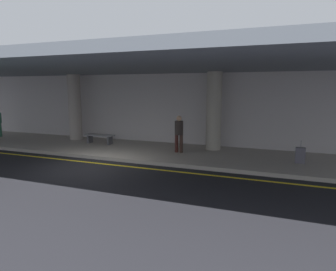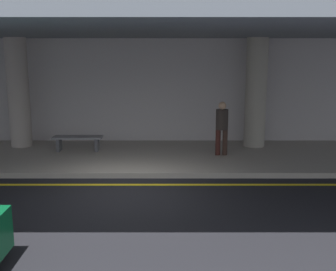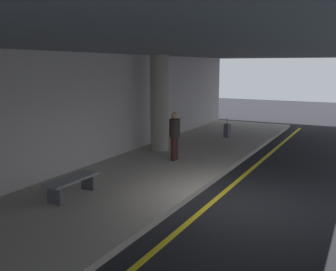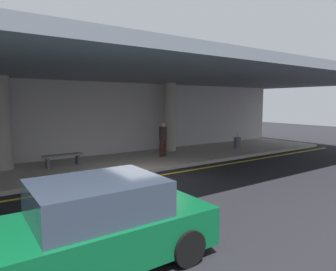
{
  "view_description": "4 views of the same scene",
  "coord_description": "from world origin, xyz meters",
  "px_view_note": "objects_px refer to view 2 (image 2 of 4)",
  "views": [
    {
      "loc": [
        7.17,
        -9.7,
        3.05
      ],
      "look_at": [
        2.64,
        1.85,
        1.1
      ],
      "focal_mm": 32.28,
      "sensor_mm": 36.0,
      "label": 1
    },
    {
      "loc": [
        1.04,
        -9.82,
        3.35
      ],
      "look_at": [
        1.07,
        2.39,
        0.9
      ],
      "focal_mm": 44.94,
      "sensor_mm": 36.0,
      "label": 2
    },
    {
      "loc": [
        -9.19,
        -2.9,
        3.4
      ],
      "look_at": [
        1.54,
        2.67,
        1.23
      ],
      "focal_mm": 41.99,
      "sensor_mm": 36.0,
      "label": 3
    },
    {
      "loc": [
        -5.24,
        -8.9,
        2.79
      ],
      "look_at": [
        2.42,
        2.17,
        1.28
      ],
      "focal_mm": 31.84,
      "sensor_mm": 36.0,
      "label": 4
    }
  ],
  "objects_px": {
    "support_column_left_mid": "(255,93)",
    "bench_metal": "(77,140)",
    "traveler_with_luggage": "(221,125)",
    "support_column_far_left": "(17,93)"
  },
  "relations": [
    {
      "from": "support_column_left_mid",
      "to": "bench_metal",
      "type": "height_order",
      "value": "support_column_left_mid"
    },
    {
      "from": "support_column_left_mid",
      "to": "bench_metal",
      "type": "xyz_separation_m",
      "value": [
        -5.91,
        -0.73,
        -1.47
      ]
    },
    {
      "from": "support_column_left_mid",
      "to": "traveler_with_luggage",
      "type": "xyz_separation_m",
      "value": [
        -1.29,
        -1.29,
        -0.86
      ]
    },
    {
      "from": "traveler_with_luggage",
      "to": "support_column_left_mid",
      "type": "bearing_deg",
      "value": -3.29
    },
    {
      "from": "support_column_left_mid",
      "to": "traveler_with_luggage",
      "type": "distance_m",
      "value": 2.02
    },
    {
      "from": "support_column_far_left",
      "to": "support_column_left_mid",
      "type": "relative_size",
      "value": 1.0
    },
    {
      "from": "traveler_with_luggage",
      "to": "bench_metal",
      "type": "height_order",
      "value": "traveler_with_luggage"
    },
    {
      "from": "traveler_with_luggage",
      "to": "bench_metal",
      "type": "relative_size",
      "value": 1.05
    },
    {
      "from": "support_column_far_left",
      "to": "bench_metal",
      "type": "height_order",
      "value": "support_column_far_left"
    },
    {
      "from": "bench_metal",
      "to": "support_column_far_left",
      "type": "bearing_deg",
      "value": 160.69
    }
  ]
}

